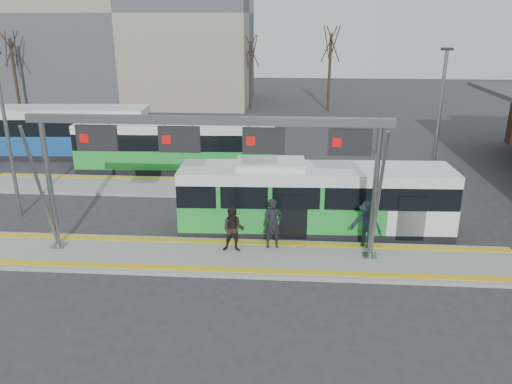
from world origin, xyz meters
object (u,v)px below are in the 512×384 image
passenger_b (233,229)px  hero_bus (314,199)px  gantry (211,146)px  passenger_c (367,225)px  passenger_a (273,224)px

passenger_b → hero_bus: bearing=39.0°
gantry → passenger_c: bearing=8.3°
hero_bus → passenger_b: bearing=-143.3°
passenger_b → passenger_c: passenger_c is taller
passenger_b → passenger_a: bearing=17.3°
gantry → passenger_c: gantry is taller
hero_bus → passenger_c: hero_bus is taller
passenger_a → passenger_c: bearing=-7.2°
passenger_a → passenger_b: 1.55m
hero_bus → passenger_b: (-3.11, -2.49, -0.37)m
passenger_a → gantry: bearing=-175.9°
passenger_a → passenger_b: bearing=-174.2°
passenger_a → passenger_b: (-1.48, -0.45, -0.10)m
gantry → passenger_b: 3.34m
hero_bus → passenger_c: bearing=-44.7°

